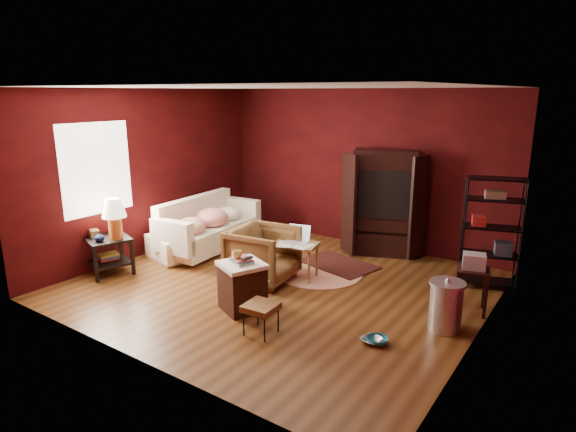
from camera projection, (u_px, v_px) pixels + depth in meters
The scene contains 18 objects.
room at pixel (277, 191), 6.69m from camera, with size 5.54×5.04×2.84m.
sofa at pixel (208, 229), 8.49m from camera, with size 2.03×0.59×0.79m, color white.
armchair at pixel (263, 252), 7.09m from camera, with size 0.88×0.82×0.90m, color black.
pet_bowl_steel at pixel (372, 333), 5.39m from camera, with size 0.23×0.06×0.23m, color #B8BCC0.
pet_bowl_turquoise at pixel (378, 334), 5.36m from camera, with size 0.24×0.08×0.24m, color teal.
vase at pixel (99, 237), 7.14m from camera, with size 0.15×0.16×0.15m, color #0C193E.
mug at pixel (237, 253), 6.04m from camera, with size 0.13×0.10×0.13m, color #E1DF6E.
side_table at pixel (111, 229), 7.30m from camera, with size 0.77×0.77×1.20m.
sofa_cushions at pixel (207, 227), 8.49m from camera, with size 0.97×2.11×0.86m.
hamper at pixel (242, 285), 6.17m from camera, with size 0.68×0.68×0.73m.
footstool at pixel (261, 308), 5.54m from camera, with size 0.38×0.38×0.37m.
rug_round at pixel (319, 272), 7.50m from camera, with size 1.44×1.44×0.01m.
rug_oriental at pixel (338, 264), 7.84m from camera, with size 1.33×1.03×0.01m.
laptop_desk at pixel (296, 247), 7.19m from camera, with size 0.72×0.61×0.79m.
tv_armoire at pixel (384, 201), 8.19m from camera, with size 1.33×1.04×1.80m.
wire_shelving at pixel (492, 228), 6.76m from camera, with size 0.85×0.56×1.60m.
small_stand at pixel (473, 269), 6.05m from camera, with size 0.48×0.48×0.78m.
trash_can at pixel (446, 305), 5.65m from camera, with size 0.44×0.44×0.65m.
Camera 1 is at (3.81, -5.33, 2.74)m, focal length 30.00 mm.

